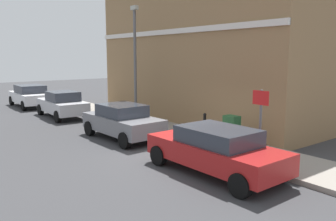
{
  "coord_description": "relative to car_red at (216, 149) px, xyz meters",
  "views": [
    {
      "loc": [
        -7.52,
        -9.01,
        3.47
      ],
      "look_at": [
        1.31,
        2.35,
        1.2
      ],
      "focal_mm": 37.17,
      "sensor_mm": 36.0,
      "label": 1
    }
  ],
  "objects": [
    {
      "name": "utility_cabinet",
      "position": [
        2.33,
        1.48,
        -0.06
      ],
      "size": [
        0.46,
        0.61,
        1.15
      ],
      "color": "#1E4C28",
      "rests_on": "sidewalk"
    },
    {
      "name": "car_red",
      "position": [
        0.0,
        0.0,
        0.0
      ],
      "size": [
        1.93,
        4.45,
        1.41
      ],
      "rotation": [
        0.0,
        0.0,
        1.58
      ],
      "color": "maroon",
      "rests_on": "ground"
    },
    {
      "name": "sidewalk",
      "position": [
        2.31,
        8.03,
        -0.67
      ],
      "size": [
        2.39,
        30.0,
        0.15
      ],
      "primitive_type": "cube",
      "color": "gray",
      "rests_on": "ground"
    },
    {
      "name": "car_silver",
      "position": [
        0.02,
        12.09,
        0.01
      ],
      "size": [
        1.87,
        4.13,
        1.49
      ],
      "rotation": [
        0.0,
        0.0,
        1.55
      ],
      "color": "#B7B7BC",
      "rests_on": "ground"
    },
    {
      "name": "car_white",
      "position": [
        -0.14,
        17.5,
        0.04
      ],
      "size": [
        2.04,
        4.33,
        1.49
      ],
      "rotation": [
        0.0,
        0.0,
        1.55
      ],
      "color": "silver",
      "rests_on": "ground"
    },
    {
      "name": "ground",
      "position": [
        0.31,
        2.03,
        -0.74
      ],
      "size": [
        80.0,
        80.0,
        0.0
      ],
      "primitive_type": "plane",
      "color": "#38383A"
    },
    {
      "name": "corner_building",
      "position": [
        6.92,
        6.62,
        2.83
      ],
      "size": [
        6.92,
        13.18,
        7.15
      ],
      "color": "olive",
      "rests_on": "ground"
    },
    {
      "name": "bollard_near_cabinet",
      "position": [
        2.43,
        3.0,
        -0.04
      ],
      "size": [
        0.14,
        0.14,
        1.04
      ],
      "color": "black",
      "rests_on": "sidewalk"
    },
    {
      "name": "street_sign",
      "position": [
        1.52,
        -0.4,
        0.92
      ],
      "size": [
        0.08,
        0.6,
        2.3
      ],
      "color": "#59595B",
      "rests_on": "sidewalk"
    },
    {
      "name": "lamppost",
      "position": [
        2.18,
        7.76,
        2.56
      ],
      "size": [
        0.2,
        0.44,
        5.72
      ],
      "color": "#59595B",
      "rests_on": "sidewalk"
    },
    {
      "name": "car_grey",
      "position": [
        0.09,
        5.52,
        0.01
      ],
      "size": [
        1.94,
        4.0,
        1.46
      ],
      "rotation": [
        0.0,
        0.0,
        1.6
      ],
      "color": "slate",
      "rests_on": "ground"
    }
  ]
}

